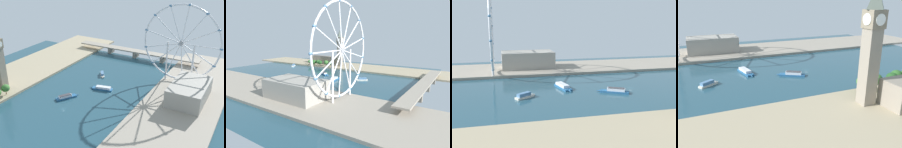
{
  "view_description": "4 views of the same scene",
  "coord_description": "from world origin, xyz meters",
  "views": [
    {
      "loc": [
        190.13,
        -224.76,
        170.15
      ],
      "look_at": [
        10.81,
        98.48,
        9.58
      ],
      "focal_mm": 45.52,
      "sensor_mm": 36.0,
      "label": 1
    },
    {
      "loc": [
        272.87,
        247.71,
        73.57
      ],
      "look_at": [
        -2.99,
        62.0,
        7.12
      ],
      "focal_mm": 30.84,
      "sensor_mm": 36.0,
      "label": 2
    },
    {
      "loc": [
        -236.0,
        126.29,
        67.45
      ],
      "look_at": [
        15.85,
        64.54,
        14.06
      ],
      "focal_mm": 43.0,
      "sensor_mm": 36.0,
      "label": 3
    },
    {
      "loc": [
        -225.13,
        114.35,
        77.71
      ],
      "look_at": [
        -24.76,
        30.48,
        6.4
      ],
      "focal_mm": 37.52,
      "sensor_mm": 36.0,
      "label": 4
    }
  ],
  "objects": [
    {
      "name": "riverbank_left",
      "position": [
        -118.99,
        0.0,
        1.5
      ],
      "size": [
        90.0,
        520.0,
        3.0
      ],
      "primitive_type": "cube",
      "color": "tan",
      "rests_on": "ground_plane"
    },
    {
      "name": "tree_row_embankment",
      "position": [
        -81.31,
        -42.04,
        11.37
      ],
      "size": [
        12.94,
        76.26,
        14.01
      ],
      "color": "#513823",
      "rests_on": "riverbank_left"
    },
    {
      "name": "tour_boat_0",
      "position": [
        -13.33,
        22.95,
        2.0
      ],
      "size": [
        19.5,
        28.63,
        4.88
      ],
      "rotation": [
        0.0,
        0.0,
        1.03
      ],
      "color": "#235684",
      "rests_on": "ground_plane"
    },
    {
      "name": "tour_boat_3",
      "position": [
        14.34,
        66.06,
        1.95
      ],
      "size": [
        32.37,
        13.03,
        4.52
      ],
      "rotation": [
        0.0,
        0.0,
        3.35
      ],
      "color": "#235684",
      "rests_on": "ground_plane"
    },
    {
      "name": "riverside_hall",
      "position": [
        123.3,
        88.71,
        13.82
      ],
      "size": [
        40.87,
        68.13,
        21.63
      ],
      "primitive_type": "cube",
      "color": "gray",
      "rests_on": "riverbank_right"
    },
    {
      "name": "tour_boat_1",
      "position": [
        -9.99,
        106.1,
        2.03
      ],
      "size": [
        14.92,
        19.61,
        4.75
      ],
      "rotation": [
        0.0,
        0.0,
        5.31
      ],
      "color": "beige",
      "rests_on": "ground_plane"
    },
    {
      "name": "ground_plane",
      "position": [
        0.0,
        0.0,
        0.0
      ],
      "size": [
        407.99,
        407.99,
        0.0
      ],
      "primitive_type": "plane",
      "color": "#234756"
    },
    {
      "name": "parliament_block",
      "position": [
        -114.27,
        -50.04,
        12.65
      ],
      "size": [
        22.0,
        87.4,
        19.3
      ],
      "primitive_type": "cube",
      "color": "gray",
      "rests_on": "riverbank_left"
    },
    {
      "name": "clock_tower",
      "position": [
        -100.57,
        1.66,
        46.72
      ],
      "size": [
        12.55,
        12.55,
        83.9
      ],
      "color": "gray",
      "rests_on": "riverbank_left"
    },
    {
      "name": "river_bridge",
      "position": [
        -0.0,
        203.95,
        9.09
      ],
      "size": [
        219.99,
        16.58,
        11.6
      ],
      "color": "gray",
      "rests_on": "ground_plane"
    },
    {
      "name": "riverbank_right",
      "position": [
        118.99,
        0.0,
        1.5
      ],
      "size": [
        90.0,
        520.0,
        3.0
      ],
      "primitive_type": "cube",
      "color": "gray",
      "rests_on": "ground_plane"
    },
    {
      "name": "tour_boat_2",
      "position": [
        -53.46,
        -104.0,
        2.07
      ],
      "size": [
        20.12,
        13.49,
        4.94
      ],
      "rotation": [
        0.0,
        0.0,
        0.52
      ],
      "color": "white",
      "rests_on": "ground_plane"
    },
    {
      "name": "ferris_wheel",
      "position": [
        95.76,
        133.7,
        57.49
      ],
      "size": [
        105.56,
        3.2,
        107.28
      ],
      "color": "silver",
      "rests_on": "riverbank_right"
    }
  ]
}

